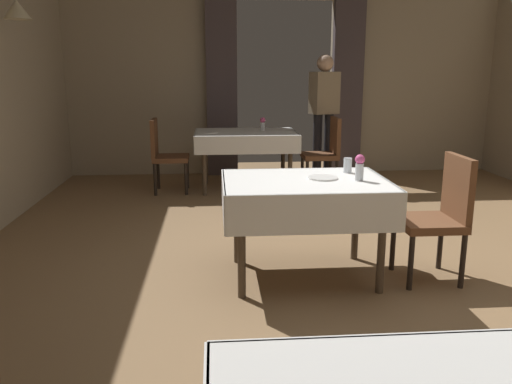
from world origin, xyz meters
name	(u,v)px	position (x,y,z in m)	size (l,w,h in m)	color
ground	(354,277)	(0.00, 0.00, 0.00)	(10.08, 10.08, 0.00)	olive
wall_back	(284,70)	(0.00, 4.18, 1.52)	(6.40, 0.27, 3.00)	tan
dining_table_mid	(305,193)	(-0.38, 0.06, 0.65)	(1.21, 0.91, 0.75)	#4C3D2D
dining_table_far	(246,139)	(-0.64, 3.09, 0.66)	(1.30, 0.93, 0.75)	#4C3D2D
chair_mid_right	(440,212)	(0.60, -0.06, 0.52)	(0.45, 0.44, 0.93)	black
chair_far_left	(164,152)	(-1.67, 2.97, 0.52)	(0.44, 0.44, 0.93)	black
chair_far_right	(326,150)	(0.40, 3.00, 0.52)	(0.44, 0.44, 0.93)	black
flower_vase_mid	(360,167)	(0.00, 0.00, 0.85)	(0.07, 0.07, 0.19)	silver
glass_mid_b	(348,165)	(-0.01, 0.30, 0.81)	(0.07, 0.07, 0.12)	silver
plate_mid_c	(323,178)	(-0.25, 0.09, 0.76)	(0.22, 0.22, 0.01)	white
flower_vase_far	(263,123)	(-0.41, 3.20, 0.84)	(0.07, 0.07, 0.17)	silver
plate_far_b	(209,132)	(-1.10, 2.99, 0.76)	(0.22, 0.22, 0.01)	white
person_waiter_by_doorway	(324,108)	(0.43, 3.34, 1.02)	(0.42, 0.34, 1.72)	black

